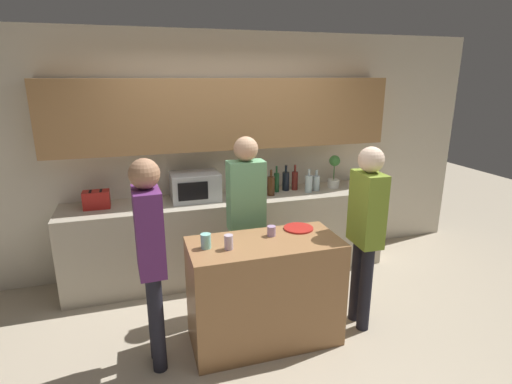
{
  "coord_description": "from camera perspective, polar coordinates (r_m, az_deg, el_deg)",
  "views": [
    {
      "loc": [
        -0.98,
        -2.76,
        2.22
      ],
      "look_at": [
        -0.02,
        0.35,
        1.27
      ],
      "focal_mm": 28.0,
      "sensor_mm": 36.0,
      "label": 1
    }
  ],
  "objects": [
    {
      "name": "person_left",
      "position": [
        3.59,
        15.43,
        -4.38
      ],
      "size": [
        0.22,
        0.35,
        1.67
      ],
      "rotation": [
        0.0,
        0.0,
        1.52
      ],
      "color": "black",
      "rests_on": "ground_plane"
    },
    {
      "name": "bottle_3",
      "position": [
        4.75,
        5.56,
        1.68
      ],
      "size": [
        0.07,
        0.07,
        0.3
      ],
      "color": "maroon",
      "rests_on": "back_counter"
    },
    {
      "name": "bottle_0",
      "position": [
        4.51,
        2.16,
        0.91
      ],
      "size": [
        0.08,
        0.08,
        0.3
      ],
      "color": "#472814",
      "rests_on": "back_counter"
    },
    {
      "name": "toaster",
      "position": [
        4.39,
        -21.83,
        -1.01
      ],
      "size": [
        0.26,
        0.16,
        0.18
      ],
      "color": "#B21E19",
      "rests_on": "back_counter"
    },
    {
      "name": "bottle_1",
      "position": [
        4.65,
        2.94,
        1.45
      ],
      "size": [
        0.06,
        0.06,
        0.31
      ],
      "color": "#194723",
      "rests_on": "back_counter"
    },
    {
      "name": "ground_plane",
      "position": [
        3.68,
        2.08,
        -20.96
      ],
      "size": [
        14.0,
        14.0,
        0.0
      ],
      "primitive_type": "plane",
      "color": "#BCAD93"
    },
    {
      "name": "cup_0",
      "position": [
        3.13,
        -3.93,
        -7.15
      ],
      "size": [
        0.07,
        0.07,
        0.12
      ],
      "color": "#C2B1C5",
      "rests_on": "kitchen_island"
    },
    {
      "name": "cup_1",
      "position": [
        3.16,
        -7.18,
        -6.97
      ],
      "size": [
        0.08,
        0.08,
        0.12
      ],
      "color": "#86D3C5",
      "rests_on": "kitchen_island"
    },
    {
      "name": "person_right",
      "position": [
        3.07,
        -14.87,
        -7.8
      ],
      "size": [
        0.22,
        0.35,
        1.68
      ],
      "rotation": [
        0.0,
        0.0,
        -1.52
      ],
      "color": "black",
      "rests_on": "ground_plane"
    },
    {
      "name": "kitchen_island",
      "position": [
        3.49,
        1.24,
        -14.02
      ],
      "size": [
        1.25,
        0.59,
        0.92
      ],
      "color": "#996B42",
      "rests_on": "ground_plane"
    },
    {
      "name": "potted_plant",
      "position": [
        4.9,
        11.09,
        2.9
      ],
      "size": [
        0.14,
        0.14,
        0.4
      ],
      "color": "silver",
      "rests_on": "back_counter"
    },
    {
      "name": "bottle_2",
      "position": [
        4.72,
        4.27,
        1.62
      ],
      "size": [
        0.08,
        0.08,
        0.31
      ],
      "color": "black",
      "rests_on": "back_counter"
    },
    {
      "name": "person_center",
      "position": [
        3.75,
        -1.41,
        -2.49
      ],
      "size": [
        0.34,
        0.22,
        1.7
      ],
      "rotation": [
        0.0,
        0.0,
        -3.14
      ],
      "color": "black",
      "rests_on": "ground_plane"
    },
    {
      "name": "bottle_5",
      "position": [
        4.76,
        8.59,
        1.34
      ],
      "size": [
        0.09,
        0.09,
        0.24
      ],
      "color": "silver",
      "rests_on": "back_counter"
    },
    {
      "name": "back_wall",
      "position": [
        4.58,
        -4.59,
        7.6
      ],
      "size": [
        6.4,
        0.4,
        2.7
      ],
      "color": "beige",
      "rests_on": "ground_plane"
    },
    {
      "name": "cup_2",
      "position": [
        3.38,
        2.21,
        -5.59
      ],
      "size": [
        0.07,
        0.07,
        0.09
      ],
      "color": "#AA8CB7",
      "rests_on": "kitchen_island"
    },
    {
      "name": "plate_on_island",
      "position": [
        3.55,
        6.08,
        -5.16
      ],
      "size": [
        0.26,
        0.26,
        0.01
      ],
      "color": "red",
      "rests_on": "kitchen_island"
    },
    {
      "name": "back_counter",
      "position": [
        4.61,
        -3.55,
        -6.25
      ],
      "size": [
        3.6,
        0.62,
        0.92
      ],
      "color": "#B7AD99",
      "rests_on": "ground_plane"
    },
    {
      "name": "microwave",
      "position": [
        4.39,
        -8.7,
        0.82
      ],
      "size": [
        0.52,
        0.39,
        0.3
      ],
      "color": "#B7BABC",
      "rests_on": "back_counter"
    },
    {
      "name": "bottle_4",
      "position": [
        4.67,
        7.54,
        1.22
      ],
      "size": [
        0.09,
        0.09,
        0.27
      ],
      "color": "silver",
      "rests_on": "back_counter"
    }
  ]
}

